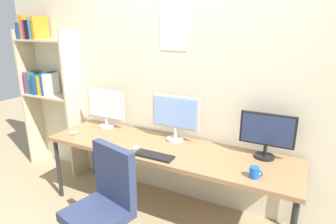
# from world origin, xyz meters

# --- Properties ---
(wall_back) EXTENTS (4.92, 0.11, 2.60)m
(wall_back) POSITION_xyz_m (-0.00, 1.02, 1.30)
(wall_back) COLOR beige
(wall_back) RESTS_ON ground_plane
(desk) EXTENTS (2.52, 0.68, 0.74)m
(desk) POSITION_xyz_m (0.00, 0.60, 0.69)
(desk) COLOR #936D47
(desk) RESTS_ON ground_plane
(bookshelf) EXTENTS (0.83, 0.28, 2.01)m
(bookshelf) POSITION_xyz_m (-1.88, 0.83, 1.23)
(bookshelf) COLOR beige
(bookshelf) RESTS_ON ground_plane
(office_chair) EXTENTS (0.53, 0.54, 0.99)m
(office_chair) POSITION_xyz_m (-0.15, -0.19, 0.40)
(office_chair) COLOR #2D2D33
(office_chair) RESTS_ON ground_plane
(monitor_left) EXTENTS (0.50, 0.18, 0.44)m
(monitor_left) POSITION_xyz_m (-0.90, 0.81, 0.99)
(monitor_left) COLOR silver
(monitor_left) RESTS_ON desk
(monitor_center) EXTENTS (0.52, 0.18, 0.47)m
(monitor_center) POSITION_xyz_m (0.00, 0.81, 1.01)
(monitor_center) COLOR silver
(monitor_center) RESTS_ON desk
(monitor_right) EXTENTS (0.47, 0.18, 0.42)m
(monitor_right) POSITION_xyz_m (0.90, 0.81, 0.98)
(monitor_right) COLOR black
(monitor_right) RESTS_ON desk
(keyboard_main) EXTENTS (0.37, 0.13, 0.02)m
(keyboard_main) POSITION_xyz_m (0.00, 0.37, 0.75)
(keyboard_main) COLOR black
(keyboard_main) RESTS_ON desk
(mouse_left_side) EXTENTS (0.06, 0.10, 0.03)m
(mouse_left_side) POSITION_xyz_m (-1.07, 0.45, 0.76)
(mouse_left_side) COLOR silver
(mouse_left_side) RESTS_ON desk
(mouse_right_side) EXTENTS (0.06, 0.10, 0.03)m
(mouse_right_side) POSITION_xyz_m (-0.24, 0.43, 0.76)
(mouse_right_side) COLOR silver
(mouse_right_side) RESTS_ON desk
(coffee_mug) EXTENTS (0.11, 0.08, 0.09)m
(coffee_mug) POSITION_xyz_m (0.88, 0.41, 0.79)
(coffee_mug) COLOR blue
(coffee_mug) RESTS_ON desk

